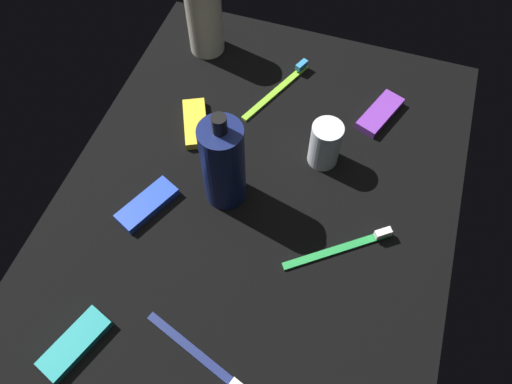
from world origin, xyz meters
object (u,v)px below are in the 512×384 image
at_px(deodorant_stick, 325,144).
at_px(snack_bar_teal, 75,344).
at_px(snack_bar_yellow, 195,123).
at_px(bodywash_bottle, 204,16).
at_px(snack_bar_purple, 380,113).
at_px(snack_bar_blue, 147,205).
at_px(lotion_bottle, 224,163).
at_px(toothbrush_lime, 280,87).
at_px(toothbrush_navy, 203,358).
at_px(toothbrush_green, 345,246).

relative_size(deodorant_stick, snack_bar_teal, 0.83).
bearing_deg(snack_bar_yellow, deodorant_stick, 64.62).
distance_m(bodywash_bottle, snack_bar_purple, 0.37).
bearing_deg(deodorant_stick, snack_bar_purple, 148.91).
distance_m(deodorant_stick, snack_bar_blue, 0.31).
relative_size(bodywash_bottle, snack_bar_teal, 1.65).
relative_size(snack_bar_purple, snack_bar_teal, 1.00).
relative_size(lotion_bottle, deodorant_stick, 2.25).
bearing_deg(snack_bar_blue, toothbrush_lime, -177.77).
relative_size(bodywash_bottle, snack_bar_blue, 1.65).
bearing_deg(snack_bar_purple, toothbrush_navy, 4.82).
height_order(lotion_bottle, snack_bar_teal, lotion_bottle).
height_order(toothbrush_lime, toothbrush_navy, same).
xyz_separation_m(toothbrush_navy, snack_bar_yellow, (-0.38, -0.16, 0.00)).
bearing_deg(snack_bar_blue, lotion_bottle, 145.89).
xyz_separation_m(lotion_bottle, toothbrush_green, (0.04, 0.21, -0.08)).
bearing_deg(toothbrush_lime, snack_bar_teal, -13.54).
bearing_deg(lotion_bottle, snack_bar_yellow, -138.33).
bearing_deg(snack_bar_blue, bodywash_bottle, -149.01).
relative_size(lotion_bottle, toothbrush_navy, 1.11).
bearing_deg(toothbrush_green, snack_bar_teal, -50.84).
relative_size(toothbrush_navy, snack_bar_blue, 1.67).
bearing_deg(snack_bar_blue, snack_bar_purple, 158.41).
bearing_deg(toothbrush_lime, snack_bar_blue, -22.58).
bearing_deg(bodywash_bottle, toothbrush_navy, 20.61).
bearing_deg(deodorant_stick, bodywash_bottle, -123.91).
height_order(deodorant_stick, snack_bar_blue, deodorant_stick).
distance_m(toothbrush_navy, snack_bar_purple, 0.52).
bearing_deg(snack_bar_teal, snack_bar_purple, 169.13).
height_order(snack_bar_purple, snack_bar_yellow, same).
xyz_separation_m(lotion_bottle, snack_bar_purple, (-0.24, 0.21, -0.08)).
xyz_separation_m(deodorant_stick, snack_bar_purple, (-0.13, 0.08, -0.04)).
bearing_deg(toothbrush_green, bodywash_bottle, -133.76).
relative_size(bodywash_bottle, toothbrush_navy, 0.98).
bearing_deg(snack_bar_teal, lotion_bottle, 179.39).
distance_m(toothbrush_lime, snack_bar_blue, 0.34).
distance_m(deodorant_stick, snack_bar_purple, 0.15).
height_order(deodorant_stick, toothbrush_lime, deodorant_stick).
xyz_separation_m(lotion_bottle, bodywash_bottle, (-0.31, -0.15, -0.01)).
bearing_deg(toothbrush_navy, bodywash_bottle, -159.39).
xyz_separation_m(snack_bar_purple, snack_bar_yellow, (0.13, -0.31, 0.00)).
height_order(bodywash_bottle, snack_bar_blue, bodywash_bottle).
bearing_deg(toothbrush_navy, toothbrush_green, 146.94).
relative_size(toothbrush_green, toothbrush_navy, 0.87).
xyz_separation_m(snack_bar_purple, snack_bar_blue, (0.31, -0.32, 0.00)).
bearing_deg(bodywash_bottle, lotion_bottle, 26.44).
bearing_deg(toothbrush_green, snack_bar_purple, 179.71).
bearing_deg(toothbrush_green, deodorant_stick, -154.11).
relative_size(bodywash_bottle, deodorant_stick, 1.99).
bearing_deg(snack_bar_teal, snack_bar_yellow, -161.82).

